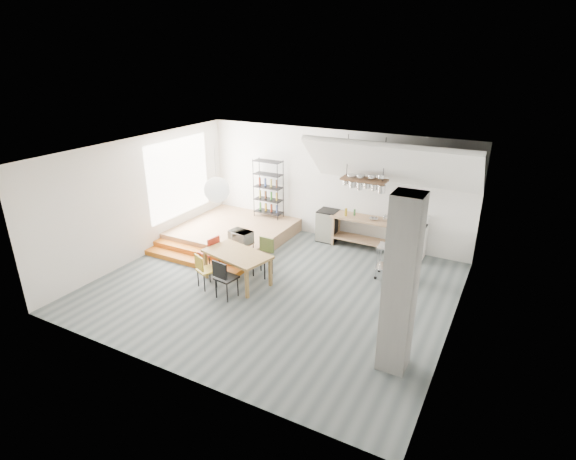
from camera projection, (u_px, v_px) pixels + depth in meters
The scene contains 26 objects.
floor at pixel (273, 286), 10.67m from camera, with size 8.00×8.00×0.00m, color #4D5759.
wall_back at pixel (333, 185), 12.94m from camera, with size 8.00×0.04×3.20m, color silver.
wall_left at pixel (141, 198), 11.82m from camera, with size 0.04×7.00×3.20m, color silver.
wall_right at pixel (459, 260), 8.32m from camera, with size 0.04×7.00×3.20m, color silver.
ceiling at pixel (272, 153), 9.48m from camera, with size 8.00×7.00×0.02m, color white.
slope_ceiling at pixel (391, 164), 11.31m from camera, with size 4.40×1.80×0.15m, color white.
window_pane at pixel (179, 178), 12.97m from camera, with size 0.02×2.50×2.20m, color white.
platform at pixel (234, 232), 13.32m from camera, with size 3.00×3.00×0.40m, color #A17A50.
step_lower at pixel (192, 261), 11.78m from camera, with size 3.00×0.35×0.13m, color #C36517.
step_upper at pixel (200, 254), 12.04m from camera, with size 3.00×0.35×0.27m, color #C36517.
concrete_column at pixel (400, 286), 7.40m from camera, with size 0.50×0.50×3.20m, color gray.
kitchen_counter at pixel (363, 227), 12.53m from camera, with size 1.80×0.60×0.91m.
stove at pixel (413, 241), 11.98m from camera, with size 0.60×0.60×1.18m.
pot_rack at pixel (365, 183), 11.83m from camera, with size 1.20×0.50×1.43m.
wire_shelving at pixel (268, 188), 13.67m from camera, with size 0.88×0.38×1.80m.
microwave_shelf at pixel (241, 243), 11.69m from camera, with size 0.60×0.40×0.16m.
paper_lantern at pixel (217, 190), 10.44m from camera, with size 0.60×0.60×0.60m, color white.
dining_table at pixel (237, 256), 10.63m from camera, with size 1.77×1.25×0.76m.
chair_mustard at pixel (204, 268), 10.42m from camera, with size 0.52×0.52×0.86m.
chair_black at pixel (224, 276), 9.95m from camera, with size 0.49×0.49×0.94m.
chair_olive at pixel (264, 253), 11.07m from camera, with size 0.45×0.45×0.94m.
chair_red at pixel (211, 250), 11.29m from camera, with size 0.47×0.47×0.91m.
rolling_cart at pixel (395, 259), 10.83m from camera, with size 0.88×0.54×0.83m.
mini_fridge at pixel (328, 225), 13.11m from camera, with size 0.55×0.55×0.93m, color black.
microwave at pixel (241, 237), 11.62m from camera, with size 0.58×0.40×0.32m, color beige.
bowl at pixel (374, 219), 12.25m from camera, with size 0.24×0.24×0.06m, color silver.
Camera 1 is at (4.75, -8.13, 5.20)m, focal length 28.00 mm.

